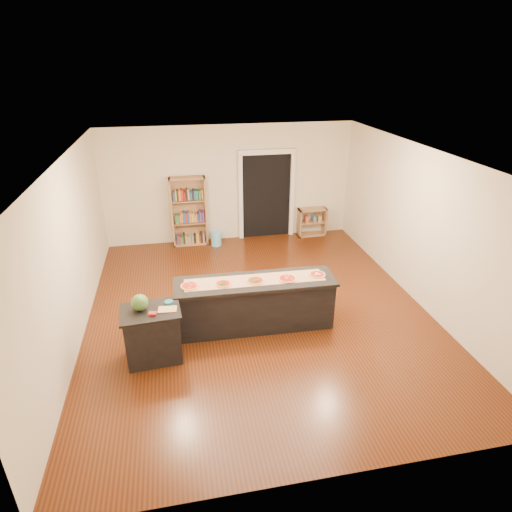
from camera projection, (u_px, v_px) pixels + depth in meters
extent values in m
cube|color=beige|center=(258.00, 239.00, 7.20)|extent=(6.00, 7.00, 2.80)
cube|color=#4C230D|center=(258.00, 310.00, 7.79)|extent=(6.00, 7.00, 0.01)
cube|color=white|center=(258.00, 156.00, 6.61)|extent=(6.00, 7.00, 0.01)
cube|color=black|center=(266.00, 196.00, 10.60)|extent=(1.20, 0.02, 2.10)
cube|color=silver|center=(241.00, 198.00, 10.45)|extent=(0.10, 0.08, 2.10)
cube|color=silver|center=(292.00, 195.00, 10.67)|extent=(0.10, 0.08, 2.10)
cube|color=silver|center=(267.00, 152.00, 10.09)|extent=(1.40, 0.08, 0.12)
cube|color=black|center=(255.00, 305.00, 7.18)|extent=(2.58, 0.64, 0.83)
cube|color=black|center=(255.00, 282.00, 6.99)|extent=(2.65, 0.72, 0.05)
cube|color=black|center=(153.00, 336.00, 6.40)|extent=(0.79, 0.56, 0.82)
cube|color=black|center=(150.00, 311.00, 6.22)|extent=(0.86, 0.63, 0.04)
cube|color=#A67950|center=(189.00, 212.00, 10.20)|extent=(0.84, 0.30, 1.67)
cube|color=#A67950|center=(312.00, 222.00, 10.93)|extent=(0.71, 0.31, 0.71)
cylinder|color=#69C4EA|center=(216.00, 238.00, 10.39)|extent=(0.25, 0.25, 0.36)
cube|color=#AD7C59|center=(255.00, 280.00, 7.00)|extent=(2.31, 0.47, 0.00)
sphere|color=#144214|center=(140.00, 302.00, 6.17)|extent=(0.24, 0.24, 0.24)
cube|color=tan|center=(167.00, 309.00, 6.21)|extent=(0.28, 0.20, 0.02)
cube|color=maroon|center=(153.00, 314.00, 6.09)|extent=(0.13, 0.11, 0.04)
cylinder|color=#195966|center=(169.00, 303.00, 6.36)|extent=(0.13, 0.13, 0.05)
cylinder|color=#C5844B|center=(190.00, 286.00, 6.80)|extent=(0.29, 0.29, 0.02)
cylinder|color=#A5190C|center=(190.00, 285.00, 6.80)|extent=(0.24, 0.24, 0.00)
cylinder|color=#C5844B|center=(223.00, 284.00, 6.86)|extent=(0.25, 0.25, 0.02)
cylinder|color=#A5190C|center=(223.00, 283.00, 6.86)|extent=(0.21, 0.21, 0.00)
cylinder|color=#C5844B|center=(255.00, 281.00, 6.96)|extent=(0.28, 0.28, 0.02)
cylinder|color=#A5190C|center=(255.00, 280.00, 6.96)|extent=(0.23, 0.23, 0.00)
cylinder|color=#C5844B|center=(287.00, 279.00, 7.02)|extent=(0.30, 0.30, 0.02)
cylinder|color=#A5190C|center=(287.00, 278.00, 7.02)|extent=(0.25, 0.25, 0.00)
cylinder|color=#C5844B|center=(317.00, 274.00, 7.16)|extent=(0.27, 0.27, 0.02)
cylinder|color=#A5190C|center=(317.00, 274.00, 7.15)|extent=(0.22, 0.22, 0.00)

